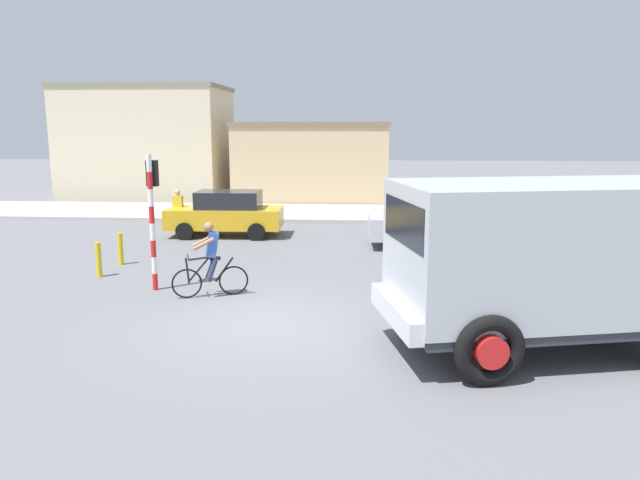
{
  "coord_description": "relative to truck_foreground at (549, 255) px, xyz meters",
  "views": [
    {
      "loc": [
        1.9,
        -11.14,
        3.79
      ],
      "look_at": [
        0.92,
        2.5,
        1.2
      ],
      "focal_mm": 33.36,
      "sensor_mm": 36.0,
      "label": 1
    }
  ],
  "objects": [
    {
      "name": "ground_plane",
      "position": [
        -5.07,
        1.07,
        -1.67
      ],
      "size": [
        120.0,
        120.0,
        0.0
      ],
      "primitive_type": "plane",
      "color": "slate"
    },
    {
      "name": "truck_foreground",
      "position": [
        0.0,
        0.0,
        0.0
      ],
      "size": [
        5.82,
        3.68,
        2.9
      ],
      "color": "#B2B7BC",
      "rests_on": "ground"
    },
    {
      "name": "cyclist",
      "position": [
        -6.58,
        2.81,
        -0.8
      ],
      "size": [
        1.64,
        0.71,
        1.72
      ],
      "color": "black",
      "rests_on": "ground"
    },
    {
      "name": "car_white_mid",
      "position": [
        -7.98,
        10.46,
        -0.85
      ],
      "size": [
        4.05,
        1.97,
        1.6
      ],
      "color": "gold",
      "rests_on": "ground"
    },
    {
      "name": "traffic_light_pole",
      "position": [
        -8.05,
        3.34,
        0.4
      ],
      "size": [
        0.24,
        0.43,
        3.2
      ],
      "color": "red",
      "rests_on": "ground"
    },
    {
      "name": "bollard_far",
      "position": [
        -9.92,
        5.79,
        -1.22
      ],
      "size": [
        0.14,
        0.14,
        0.9
      ],
      "primitive_type": "cylinder",
      "color": "gold",
      "rests_on": "ground"
    },
    {
      "name": "sidewalk_far",
      "position": [
        -5.07,
        15.89,
        -1.59
      ],
      "size": [
        80.0,
        5.0,
        0.16
      ],
      "primitive_type": "cube",
      "color": "#ADADA8",
      "rests_on": "ground"
    },
    {
      "name": "bollard_near",
      "position": [
        -9.92,
        4.39,
        -1.22
      ],
      "size": [
        0.14,
        0.14,
        0.9
      ],
      "primitive_type": "cylinder",
      "color": "gold",
      "rests_on": "ground"
    },
    {
      "name": "building_mid_block",
      "position": [
        -5.78,
        22.33,
        0.37
      ],
      "size": [
        7.82,
        7.93,
        4.06
      ],
      "color": "#D1B284",
      "rests_on": "ground"
    },
    {
      "name": "building_corner_left",
      "position": [
        -14.99,
        22.27,
        1.34
      ],
      "size": [
        8.63,
        5.53,
        6.01
      ],
      "color": "beige",
      "rests_on": "ground"
    },
    {
      "name": "pedestrian_near_kerb",
      "position": [
        -9.78,
        10.68,
        -0.82
      ],
      "size": [
        0.34,
        0.22,
        1.62
      ],
      "color": "#2D334C",
      "rests_on": "ground"
    },
    {
      "name": "car_red_near",
      "position": [
        -0.98,
        8.93,
        -0.85
      ],
      "size": [
        4.07,
        2.01,
        1.6
      ],
      "color": "#B7B7BC",
      "rests_on": "ground"
    }
  ]
}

